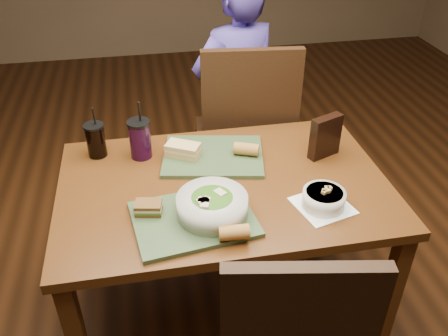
{
  "coord_description": "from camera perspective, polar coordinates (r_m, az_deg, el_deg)",
  "views": [
    {
      "loc": [
        -0.28,
        -1.5,
        1.85
      ],
      "look_at": [
        0.0,
        0.0,
        0.82
      ],
      "focal_mm": 38.0,
      "sensor_mm": 36.0,
      "label": 1
    }
  ],
  "objects": [
    {
      "name": "cup_cola",
      "position": [
        2.08,
        -15.17,
        3.27
      ],
      "size": [
        0.08,
        0.08,
        0.23
      ],
      "color": "black",
      "rests_on": "dining_table"
    },
    {
      "name": "soup_bowl",
      "position": [
        1.78,
        11.9,
        -3.61
      ],
      "size": [
        0.23,
        0.23,
        0.08
      ],
      "color": "white",
      "rests_on": "dining_table"
    },
    {
      "name": "cup_berry",
      "position": [
        2.03,
        -10.07,
        3.47
      ],
      "size": [
        0.1,
        0.1,
        0.26
      ],
      "color": "black",
      "rests_on": "dining_table"
    },
    {
      "name": "dining_table",
      "position": [
        1.94,
        0.0,
        -3.93
      ],
      "size": [
        1.3,
        0.85,
        0.75
      ],
      "color": "#4E2A0F",
      "rests_on": "ground"
    },
    {
      "name": "baguette_far",
      "position": [
        2.01,
        2.71,
        2.28
      ],
      "size": [
        0.12,
        0.09,
        0.05
      ],
      "primitive_type": "cylinder",
      "rotation": [
        0.0,
        1.57,
        -0.38
      ],
      "color": "#AD7533",
      "rests_on": "tray_far"
    },
    {
      "name": "tray_near",
      "position": [
        1.7,
        -3.68,
        -6.16
      ],
      "size": [
        0.46,
        0.37,
        0.02
      ],
      "primitive_type": "cube",
      "rotation": [
        0.0,
        0.0,
        0.13
      ],
      "color": "#35492B",
      "rests_on": "dining_table"
    },
    {
      "name": "sandwich_far",
      "position": [
        2.01,
        -4.95,
        2.19
      ],
      "size": [
        0.16,
        0.13,
        0.06
      ],
      "color": "tan",
      "rests_on": "tray_far"
    },
    {
      "name": "sandwich_near",
      "position": [
        1.72,
        -9.06,
        -4.73
      ],
      "size": [
        0.1,
        0.08,
        0.04
      ],
      "color": "#593819",
      "rests_on": "tray_near"
    },
    {
      "name": "chip_bag",
      "position": [
        2.05,
        12.09,
        3.71
      ],
      "size": [
        0.15,
        0.09,
        0.19
      ],
      "primitive_type": "cube",
      "rotation": [
        0.0,
        0.0,
        0.38
      ],
      "color": "black",
      "rests_on": "dining_table"
    },
    {
      "name": "diner",
      "position": [
        2.64,
        1.4,
        8.14
      ],
      "size": [
        0.59,
        0.47,
        1.4
      ],
      "primitive_type": "imported",
      "rotation": [
        0.0,
        0.0,
        3.45
      ],
      "color": "#413187",
      "rests_on": "ground"
    },
    {
      "name": "chair_far",
      "position": [
        2.51,
        2.49,
        4.43
      ],
      "size": [
        0.53,
        0.53,
        1.1
      ],
      "color": "black",
      "rests_on": "ground"
    },
    {
      "name": "salad_bowl",
      "position": [
        1.68,
        -1.43,
        -4.38
      ],
      "size": [
        0.25,
        0.25,
        0.08
      ],
      "color": "silver",
      "rests_on": "tray_near"
    },
    {
      "name": "ground",
      "position": [
        2.4,
        0.0,
        -16.42
      ],
      "size": [
        6.0,
        6.0,
        0.0
      ],
      "primitive_type": "plane",
      "color": "#381C0B",
      "rests_on": "ground"
    },
    {
      "name": "tray_far",
      "position": [
        2.03,
        -1.32,
        1.45
      ],
      "size": [
        0.47,
        0.39,
        0.02
      ],
      "primitive_type": "cube",
      "rotation": [
        0.0,
        0.0,
        -0.19
      ],
      "color": "#35492B",
      "rests_on": "dining_table"
    },
    {
      "name": "baguette_near",
      "position": [
        1.59,
        1.21,
        -7.75
      ],
      "size": [
        0.1,
        0.06,
        0.05
      ],
      "primitive_type": "cylinder",
      "rotation": [
        0.0,
        1.57,
        -0.06
      ],
      "color": "#AD7533",
      "rests_on": "tray_near"
    }
  ]
}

